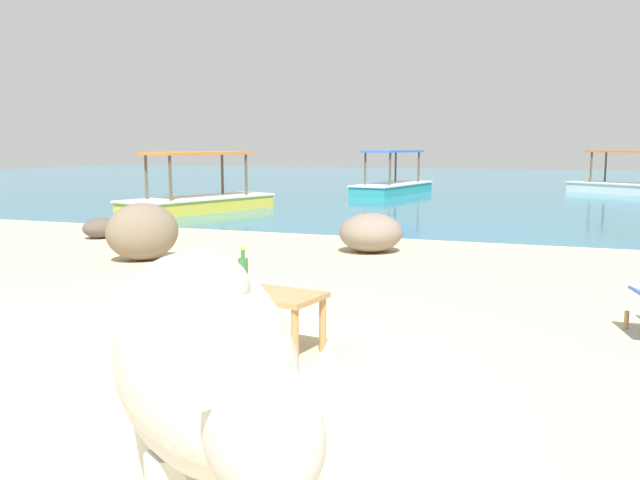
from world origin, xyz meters
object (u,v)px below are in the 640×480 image
object	(u,v)px
cow	(201,354)
boat_white	(631,185)
boat_teal	(393,185)
boat_yellow	(199,199)
bottle	(243,273)
low_bench_table	(266,302)

from	to	relation	value
cow	boat_white	xyz separation A→B (m)	(2.80, 20.12, -0.46)
boat_teal	boat_white	bearing A→B (deg)	-60.69
boat_yellow	boat_teal	world-z (taller)	same
bottle	boat_teal	world-z (taller)	boat_teal
low_bench_table	bottle	size ratio (longest dim) A/B	2.77
bottle	boat_white	distance (m)	18.30
bottle	boat_white	xyz separation A→B (m)	(3.76, 17.91, -0.28)
cow	boat_teal	xyz separation A→B (m)	(-3.84, 17.73, -0.46)
boat_white	boat_teal	world-z (taller)	same
bottle	boat_white	size ratio (longest dim) A/B	0.08
boat_white	bottle	bearing A→B (deg)	112.33
boat_yellow	boat_teal	size ratio (longest dim) A/B	1.01
boat_white	boat_yellow	bearing A→B (deg)	78.87
boat_teal	low_bench_table	bearing A→B (deg)	-159.40
boat_yellow	boat_teal	xyz separation A→B (m)	(2.62, 6.76, 0.00)
bottle	boat_teal	distance (m)	15.78
cow	bottle	world-z (taller)	cow
bottle	boat_yellow	bearing A→B (deg)	122.12
bottle	boat_teal	size ratio (longest dim) A/B	0.08
bottle	boat_teal	bearing A→B (deg)	100.49
low_bench_table	boat_yellow	distance (m)	10.44
low_bench_table	boat_teal	xyz separation A→B (m)	(-3.05, 15.53, -0.09)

